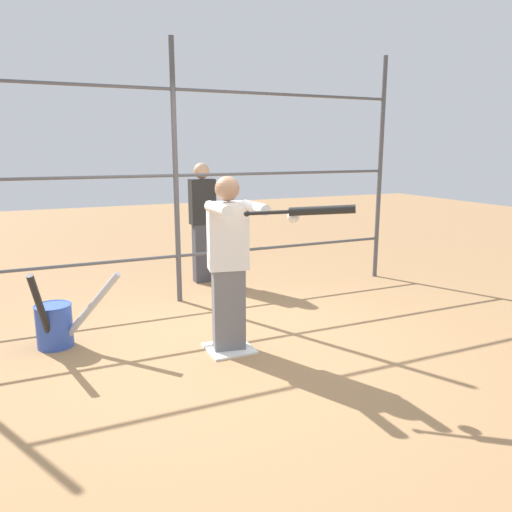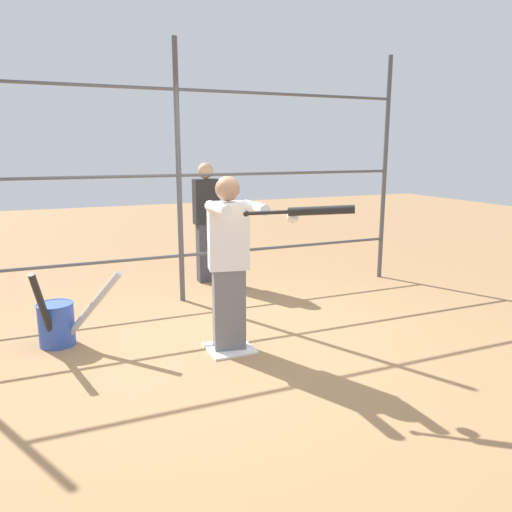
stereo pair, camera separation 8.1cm
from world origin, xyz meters
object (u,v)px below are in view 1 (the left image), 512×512
bat_bucket (56,323)px  bystander_behind_fence (203,221)px  baseball_bat_swinging (312,211)px  softball_in_flight (293,217)px  batter (229,259)px

bat_bucket → bystander_behind_fence: 2.60m
baseball_bat_swinging → bat_bucket: (1.80, -1.40, -1.08)m
baseball_bat_swinging → softball_in_flight: baseball_bat_swinging is taller
batter → bat_bucket: (1.39, -0.71, -0.61)m
softball_in_flight → bystander_behind_fence: size_ratio=0.06×
batter → bystander_behind_fence: 2.40m
batter → bystander_behind_fence: (-0.54, -2.34, -0.01)m
baseball_bat_swinging → softball_in_flight: 0.17m
baseball_bat_swinging → bystander_behind_fence: (-0.14, -3.03, -0.48)m
baseball_bat_swinging → softball_in_flight: (0.08, -0.14, -0.06)m
softball_in_flight → bat_bucket: 2.36m
softball_in_flight → bystander_behind_fence: bearing=-94.4°
batter → softball_in_flight: bearing=120.6°
batter → baseball_bat_swinging: (-0.41, 0.69, 0.47)m
batter → bat_bucket: size_ratio=1.98×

